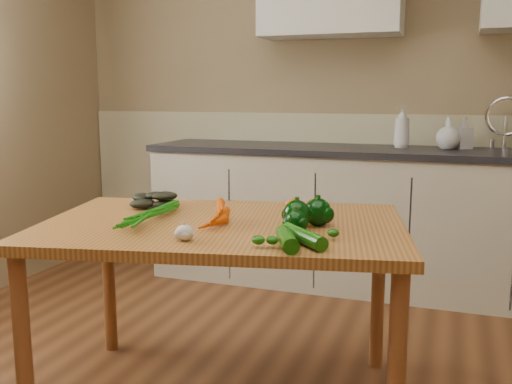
{
  "coord_description": "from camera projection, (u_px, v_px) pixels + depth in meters",
  "views": [
    {
      "loc": [
        0.7,
        -1.42,
        1.23
      ],
      "look_at": [
        -0.08,
        0.82,
        0.82
      ],
      "focal_mm": 40.0,
      "sensor_mm": 36.0,
      "label": 1
    }
  ],
  "objects": [
    {
      "name": "leafy_greens",
      "position": [
        152.0,
        196.0,
        2.49
      ],
      "size": [
        0.2,
        0.18,
        0.1
      ],
      "primitive_type": null,
      "color": "black",
      "rests_on": "table"
    },
    {
      "name": "counter_run",
      "position": [
        370.0,
        217.0,
        3.65
      ],
      "size": [
        2.84,
        0.64,
        1.14
      ],
      "color": "#BDB79E",
      "rests_on": "ground"
    },
    {
      "name": "soap_bottle_c",
      "position": [
        448.0,
        133.0,
        3.48
      ],
      "size": [
        0.19,
        0.19,
        0.19
      ],
      "primitive_type": "imported",
      "rotation": [
        0.0,
        0.0,
        3.46
      ],
      "color": "silver",
      "rests_on": "counter_run"
    },
    {
      "name": "table",
      "position": [
        223.0,
        243.0,
        2.22
      ],
      "size": [
        1.54,
        1.16,
        0.74
      ],
      "rotation": [
        0.0,
        0.0,
        0.2
      ],
      "color": "#B06F33",
      "rests_on": "ground"
    },
    {
      "name": "soap_bottle_a",
      "position": [
        402.0,
        127.0,
        3.56
      ],
      "size": [
        0.14,
        0.14,
        0.26
      ],
      "primitive_type": "imported",
      "rotation": [
        0.0,
        0.0,
        5.69
      ],
      "color": "silver",
      "rests_on": "counter_run"
    },
    {
      "name": "tomato_c",
      "position": [
        315.0,
        207.0,
        2.32
      ],
      "size": [
        0.07,
        0.07,
        0.07
      ],
      "primitive_type": "ellipsoid",
      "color": "#DF5405",
      "rests_on": "table"
    },
    {
      "name": "soap_bottle_b",
      "position": [
        464.0,
        133.0,
        3.5
      ],
      "size": [
        0.12,
        0.12,
        0.2
      ],
      "primitive_type": "imported",
      "rotation": [
        0.0,
        0.0,
        0.52
      ],
      "color": "silver",
      "rests_on": "counter_run"
    },
    {
      "name": "pepper_c",
      "position": [
        296.0,
        221.0,
        2.04
      ],
      "size": [
        0.08,
        0.08,
        0.08
      ],
      "primitive_type": "sphere",
      "color": "black",
      "rests_on": "table"
    },
    {
      "name": "tomato_b",
      "position": [
        293.0,
        207.0,
        2.33
      ],
      "size": [
        0.07,
        0.07,
        0.07
      ],
      "primitive_type": "ellipsoid",
      "color": "#DF5405",
      "rests_on": "table"
    },
    {
      "name": "tomato_a",
      "position": [
        292.0,
        207.0,
        2.34
      ],
      "size": [
        0.07,
        0.07,
        0.06
      ],
      "primitive_type": "ellipsoid",
      "color": "#99020A",
      "rests_on": "table"
    },
    {
      "name": "garlic_bulb",
      "position": [
        185.0,
        233.0,
        1.92
      ],
      "size": [
        0.06,
        0.06,
        0.05
      ],
      "primitive_type": "ellipsoid",
      "color": "beige",
      "rests_on": "table"
    },
    {
      "name": "zucchini_b",
      "position": [
        287.0,
        239.0,
        1.84
      ],
      "size": [
        0.13,
        0.19,
        0.05
      ],
      "primitive_type": "cylinder",
      "rotation": [
        1.57,
        0.0,
        0.43
      ],
      "color": "#104A07",
      "rests_on": "table"
    },
    {
      "name": "room",
      "position": [
        211.0,
        89.0,
        1.71
      ],
      "size": [
        4.04,
        5.04,
        2.64
      ],
      "color": "brown",
      "rests_on": "ground"
    },
    {
      "name": "pepper_a",
      "position": [
        297.0,
        214.0,
        2.1
      ],
      "size": [
        0.1,
        0.1,
        0.1
      ],
      "primitive_type": "sphere",
      "color": "black",
      "rests_on": "table"
    },
    {
      "name": "pepper_b",
      "position": [
        318.0,
        212.0,
        2.14
      ],
      "size": [
        0.1,
        0.1,
        0.1
      ],
      "primitive_type": "sphere",
      "color": "black",
      "rests_on": "table"
    },
    {
      "name": "zucchini_a",
      "position": [
        304.0,
        236.0,
        1.88
      ],
      "size": [
        0.2,
        0.2,
        0.05
      ],
      "primitive_type": "cylinder",
      "rotation": [
        1.57,
        0.0,
        0.77
      ],
      "color": "#104A07",
      "rests_on": "table"
    },
    {
      "name": "carrot_bunch",
      "position": [
        196.0,
        213.0,
        2.2
      ],
      "size": [
        0.29,
        0.25,
        0.07
      ],
      "primitive_type": null,
      "rotation": [
        0.0,
        0.0,
        0.2
      ],
      "color": "#E45005",
      "rests_on": "table"
    }
  ]
}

